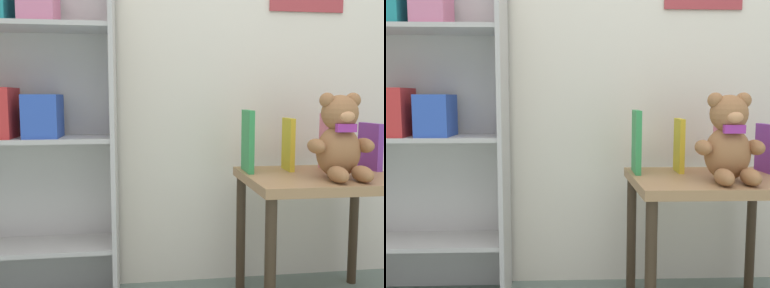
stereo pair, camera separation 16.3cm
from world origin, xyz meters
TOP-DOWN VIEW (x-y plane):
  - wall_back at (0.00, 1.28)m, footprint 4.80×0.07m
  - bookshelf_side at (-0.96, 1.13)m, footprint 0.73×0.25m
  - display_table at (0.19, 0.92)m, footprint 0.58×0.46m
  - teddy_bear at (0.23, 0.84)m, footprint 0.24×0.22m
  - book_standing_green at (-0.07, 1.03)m, footprint 0.03×0.15m
  - book_standing_yellow at (0.10, 1.03)m, footprint 0.02×0.11m
  - book_standing_pink at (0.27, 1.02)m, footprint 0.04×0.13m
  - book_standing_purple at (0.45, 1.01)m, footprint 0.03×0.15m

SIDE VIEW (x-z plane):
  - display_table at x=0.19m, z-range 0.19..0.73m
  - book_standing_purple at x=0.45m, z-range 0.54..0.74m
  - book_standing_yellow at x=0.10m, z-range 0.54..0.76m
  - book_standing_pink at x=0.27m, z-range 0.54..0.78m
  - book_standing_green at x=-0.07m, z-range 0.54..0.79m
  - teddy_bear at x=0.23m, z-range 0.53..0.85m
  - bookshelf_side at x=-0.96m, z-range 0.10..1.46m
  - wall_back at x=0.00m, z-range 0.00..2.50m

